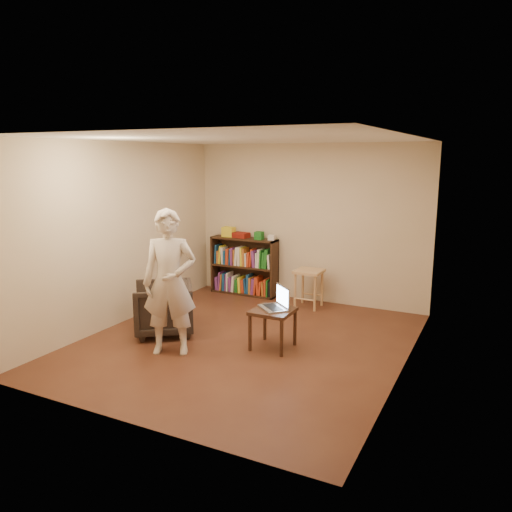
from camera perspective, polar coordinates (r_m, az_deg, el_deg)
The scene contains 15 objects.
floor at distance 6.62m, azimuth -1.27°, elevation -9.85°, with size 4.50×4.50×0.00m, color #4C2518.
ceiling at distance 6.18m, azimuth -1.38°, elevation 13.26°, with size 4.50×4.50×0.00m, color white.
wall_back at distance 8.30m, azimuth 5.99°, elevation 3.72°, with size 4.00×4.00×0.00m, color beige.
wall_left at distance 7.41m, azimuth -15.13°, elevation 2.47°, with size 4.50×4.50×0.00m, color beige.
wall_right at distance 5.63m, azimuth 16.96°, elevation -0.35°, with size 4.50×4.50×0.00m, color beige.
bookshelf at distance 8.77m, azimuth -1.32°, elevation -1.53°, with size 1.20×0.30×1.00m.
box_yellow at distance 8.80m, azimuth -3.16°, elevation 2.78°, with size 0.21×0.15×0.17m, color yellow.
red_cloth at distance 8.68m, azimuth -1.71°, elevation 2.41°, with size 0.27×0.20×0.09m, color maroon.
box_green at distance 8.48m, azimuth 0.36°, elevation 2.35°, with size 0.13×0.13×0.13m, color #1C6B20.
box_white at distance 8.42m, azimuth 1.79°, elevation 2.12°, with size 0.11×0.11×0.09m, color white.
stool at distance 8.01m, azimuth 6.06°, elevation -2.42°, with size 0.42×0.42×0.61m.
armchair at distance 6.96m, azimuth -10.56°, elevation -5.89°, with size 0.76×0.78×0.71m, color #322821.
side_table at distance 6.31m, azimuth 1.94°, elevation -6.87°, with size 0.50×0.50×0.51m.
laptop at distance 6.32m, azimuth 2.36°, elevation -5.44°, with size 0.47×0.46×0.29m.
person at distance 6.13m, azimuth -9.84°, elevation -3.00°, with size 0.65×0.43×1.79m, color beige.
Camera 1 is at (2.90, -5.45, 2.39)m, focal length 35.00 mm.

